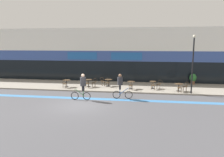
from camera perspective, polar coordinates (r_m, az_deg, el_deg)
ground_plane at (r=16.66m, az=-8.52°, el=-6.86°), size 120.00×120.00×0.00m
sidewalk_slab at (r=23.48m, az=-3.32°, el=-1.96°), size 40.00×5.50×0.12m
storefront_facade at (r=27.71m, az=-1.34°, el=6.23°), size 40.00×4.06×6.38m
bike_lane_stripe at (r=18.49m, az=-6.71°, el=-5.21°), size 36.00×0.70×0.01m
bistro_table_0 at (r=22.99m, az=-11.78°, el=-0.87°), size 0.77×0.77×0.74m
bistro_table_1 at (r=22.77m, az=-6.16°, el=-0.78°), size 0.76×0.76×0.77m
bistro_table_2 at (r=23.05m, az=-0.93°, el=-0.71°), size 0.78×0.78×0.71m
bistro_table_3 at (r=21.70m, az=5.00°, el=-1.31°), size 0.73×0.73×0.74m
bistro_table_4 at (r=22.13m, az=10.62°, el=-1.25°), size 0.68×0.68×0.73m
bistro_table_5 at (r=21.47m, az=17.06°, el=-1.84°), size 0.78×0.78×0.71m
cafe_chair_0_near at (r=22.42m, az=-12.34°, el=-1.18°), size 0.41×0.58×0.90m
cafe_chair_1_near at (r=22.18m, az=-6.56°, el=-1.14°), size 0.41×0.58×0.90m
cafe_chair_1_side at (r=22.63m, az=-4.62°, el=-0.91°), size 0.59×0.43×0.90m
cafe_chair_2_near at (r=22.44m, az=-1.17°, el=-0.96°), size 0.45×0.60×0.90m
cafe_chair_2_side at (r=23.16m, az=-2.45°, el=-0.66°), size 0.58×0.41×0.90m
cafe_chair_3_near at (r=21.08m, az=4.92°, el=-1.65°), size 0.45×0.60×0.90m
cafe_chair_4_near at (r=21.52m, az=10.68°, el=-1.55°), size 0.41×0.58×0.90m
cafe_chair_4_side at (r=22.16m, az=12.24°, el=-1.30°), size 0.59×0.44×0.90m
cafe_chair_5_near at (r=20.86m, az=17.30°, el=-2.14°), size 0.40×0.57×0.90m
cafe_chair_5_side at (r=21.57m, az=18.70°, el=-1.85°), size 0.58×0.42×0.90m
planter_pot at (r=25.55m, az=20.37°, el=0.02°), size 0.75×0.75×1.19m
lamp_post at (r=20.56m, az=20.39°, el=4.52°), size 0.26×0.26×5.19m
cyclist_0 at (r=18.13m, az=2.27°, el=-1.49°), size 1.67×0.53×2.08m
cyclist_1 at (r=17.80m, az=-7.70°, el=-1.54°), size 1.66×0.48×2.16m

